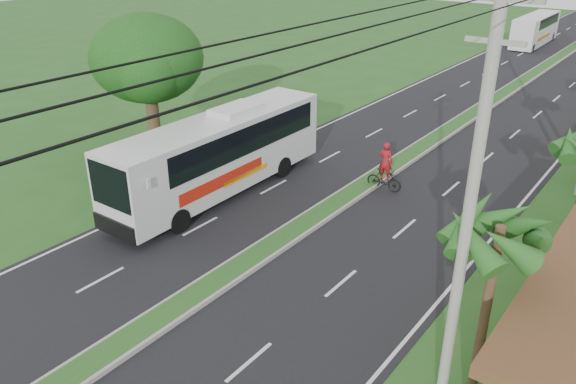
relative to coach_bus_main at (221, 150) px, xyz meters
The scene contains 11 objects.
ground 9.77m from the coach_bus_main, 57.91° to the right, with size 180.00×180.00×0.00m, color #24531E.
road_asphalt 13.14m from the coach_bus_main, 67.01° to the left, with size 14.00×160.00×0.02m, color black.
median_strip 13.12m from the coach_bus_main, 67.01° to the left, with size 1.20×160.00×0.18m.
lane_edge_left 12.24m from the coach_bus_main, 97.82° to the left, with size 0.12×160.00×0.01m, color silver.
lane_edge_right 16.89m from the coach_bus_main, 45.40° to the left, with size 0.12×160.00×0.01m, color silver.
palm_verge_a 15.17m from the coach_bus_main, 19.83° to the right, with size 2.40×2.40×5.45m.
shade_tree 7.85m from the coach_bus_main, 164.57° to the left, with size 6.30×6.00×7.54m.
utility_pole_a 15.26m from the coach_bus_main, 24.12° to the right, with size 1.60×0.28×11.00m.
coach_bus_main is the anchor object (origin of this frame).
coach_bus_far 48.18m from the coach_bus_main, 88.80° to the left, with size 2.51×10.70×3.11m.
motorcyclist 7.82m from the coach_bus_main, 39.12° to the left, with size 1.78×0.63×2.43m.
Camera 1 is at (12.00, -9.41, 11.40)m, focal length 35.00 mm.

